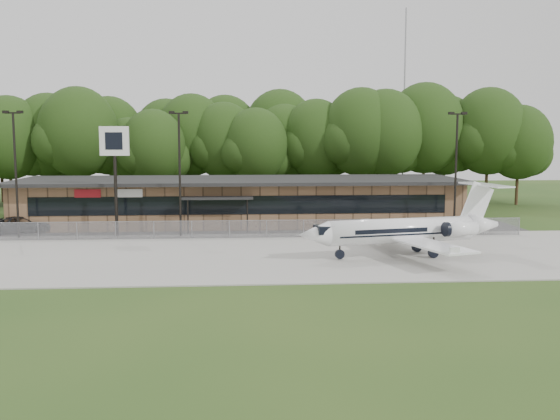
{
  "coord_description": "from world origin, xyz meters",
  "views": [
    {
      "loc": [
        -0.43,
        -34.65,
        8.15
      ],
      "look_at": [
        2.87,
        12.0,
        2.67
      ],
      "focal_mm": 40.0,
      "sensor_mm": 36.0,
      "label": 1
    }
  ],
  "objects": [
    {
      "name": "light_pole_right",
      "position": [
        18.0,
        16.5,
        5.98
      ],
      "size": [
        1.55,
        0.3,
        10.23
      ],
      "color": "black",
      "rests_on": "ground"
    },
    {
      "name": "terminal",
      "position": [
        -0.0,
        23.94,
        2.18
      ],
      "size": [
        41.0,
        11.65,
        4.3
      ],
      "color": "brown",
      "rests_on": "ground"
    },
    {
      "name": "radio_mast",
      "position": [
        22.0,
        48.0,
        12.5
      ],
      "size": [
        0.2,
        0.2,
        25.0
      ],
      "primitive_type": "cylinder",
      "color": "gray",
      "rests_on": "ground"
    },
    {
      "name": "pole_sign",
      "position": [
        -10.23,
        16.79,
        6.9
      ],
      "size": [
        2.38,
        0.45,
        9.02
      ],
      "rotation": [
        0.0,
        0.0,
        -0.08
      ],
      "color": "black",
      "rests_on": "ground"
    },
    {
      "name": "parking_lot",
      "position": [
        0.0,
        19.5,
        0.03
      ],
      "size": [
        50.0,
        9.0,
        0.06
      ],
      "primitive_type": "cube",
      "color": "#383835",
      "rests_on": "ground"
    },
    {
      "name": "suv",
      "position": [
        -18.68,
        19.3,
        0.74
      ],
      "size": [
        5.86,
        4.04,
        1.49
      ],
      "primitive_type": "imported",
      "rotation": [
        0.0,
        0.0,
        1.9
      ],
      "color": "#28282A",
      "rests_on": "ground"
    },
    {
      "name": "business_jet",
      "position": [
        11.2,
        6.54,
        1.79
      ],
      "size": [
        14.86,
        13.35,
        5.02
      ],
      "rotation": [
        0.0,
        0.0,
        0.2
      ],
      "color": "white",
      "rests_on": "ground"
    },
    {
      "name": "fence",
      "position": [
        0.0,
        15.0,
        0.78
      ],
      "size": [
        46.0,
        0.04,
        1.52
      ],
      "color": "gray",
      "rests_on": "ground"
    },
    {
      "name": "light_pole_mid",
      "position": [
        -5.0,
        16.5,
        5.98
      ],
      "size": [
        1.55,
        0.3,
        10.23
      ],
      "color": "black",
      "rests_on": "ground"
    },
    {
      "name": "ground",
      "position": [
        0.0,
        0.0,
        0.0
      ],
      "size": [
        160.0,
        160.0,
        0.0
      ],
      "primitive_type": "plane",
      "color": "#274518",
      "rests_on": "ground"
    },
    {
      "name": "apron",
      "position": [
        0.0,
        8.0,
        0.04
      ],
      "size": [
        64.0,
        18.0,
        0.08
      ],
      "primitive_type": "cube",
      "color": "#9E9B93",
      "rests_on": "ground"
    },
    {
      "name": "treeline",
      "position": [
        0.0,
        42.0,
        7.5
      ],
      "size": [
        72.0,
        12.0,
        15.0
      ],
      "primitive_type": null,
      "color": "#1C3210",
      "rests_on": "ground"
    },
    {
      "name": "light_pole_left",
      "position": [
        -18.0,
        16.5,
        5.98
      ],
      "size": [
        1.55,
        0.3,
        10.23
      ],
      "color": "black",
      "rests_on": "ground"
    }
  ]
}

